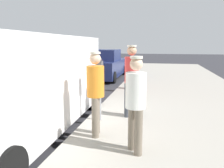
{
  "coord_description": "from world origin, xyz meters",
  "views": [
    {
      "loc": [
        2.75,
        -5.46,
        1.98
      ],
      "look_at": [
        1.65,
        -0.44,
        1.05
      ],
      "focal_mm": 35.95,
      "sensor_mm": 36.0,
      "label": 1
    }
  ],
  "objects_px": {
    "parking_meter_near": "(100,78)",
    "pedestrian_in_orange": "(96,89)",
    "pedestrian_in_red": "(131,76)",
    "parked_van": "(26,82)",
    "parked_sedan_ahead": "(105,65)",
    "fire_hydrant": "(128,79)",
    "pedestrian_in_white": "(136,99)"
  },
  "relations": [
    {
      "from": "parking_meter_near",
      "to": "parked_van",
      "type": "bearing_deg",
      "value": -155.54
    },
    {
      "from": "pedestrian_in_red",
      "to": "pedestrian_in_white",
      "type": "xyz_separation_m",
      "value": [
        0.32,
        -1.88,
        -0.11
      ]
    },
    {
      "from": "pedestrian_in_red",
      "to": "pedestrian_in_white",
      "type": "distance_m",
      "value": 1.91
    },
    {
      "from": "parking_meter_near",
      "to": "parked_sedan_ahead",
      "type": "bearing_deg",
      "value": 103.3
    },
    {
      "from": "fire_hydrant",
      "to": "pedestrian_in_red",
      "type": "bearing_deg",
      "value": -80.46
    },
    {
      "from": "parking_meter_near",
      "to": "fire_hydrant",
      "type": "height_order",
      "value": "parking_meter_near"
    },
    {
      "from": "pedestrian_in_white",
      "to": "parked_van",
      "type": "distance_m",
      "value": 2.63
    },
    {
      "from": "pedestrian_in_red",
      "to": "parked_van",
      "type": "distance_m",
      "value": 2.47
    },
    {
      "from": "pedestrian_in_red",
      "to": "fire_hydrant",
      "type": "bearing_deg",
      "value": 99.54
    },
    {
      "from": "pedestrian_in_white",
      "to": "parked_sedan_ahead",
      "type": "relative_size",
      "value": 0.37
    },
    {
      "from": "pedestrian_in_red",
      "to": "fire_hydrant",
      "type": "distance_m",
      "value": 3.66
    },
    {
      "from": "parking_meter_near",
      "to": "pedestrian_in_red",
      "type": "relative_size",
      "value": 0.85
    },
    {
      "from": "pedestrian_in_red",
      "to": "parked_sedan_ahead",
      "type": "distance_m",
      "value": 7.55
    },
    {
      "from": "fire_hydrant",
      "to": "pedestrian_in_orange",
      "type": "bearing_deg",
      "value": -89.21
    },
    {
      "from": "pedestrian_in_red",
      "to": "pedestrian_in_white",
      "type": "height_order",
      "value": "pedestrian_in_red"
    },
    {
      "from": "parking_meter_near",
      "to": "pedestrian_in_orange",
      "type": "height_order",
      "value": "pedestrian_in_orange"
    },
    {
      "from": "parked_van",
      "to": "parked_sedan_ahead",
      "type": "height_order",
      "value": "parked_van"
    },
    {
      "from": "pedestrian_in_orange",
      "to": "parked_sedan_ahead",
      "type": "height_order",
      "value": "pedestrian_in_orange"
    },
    {
      "from": "pedestrian_in_white",
      "to": "pedestrian_in_orange",
      "type": "xyz_separation_m",
      "value": [
        -0.85,
        0.55,
        0.03
      ]
    },
    {
      "from": "parking_meter_near",
      "to": "pedestrian_in_white",
      "type": "xyz_separation_m",
      "value": [
        1.02,
        -1.45,
        -0.1
      ]
    },
    {
      "from": "pedestrian_in_white",
      "to": "fire_hydrant",
      "type": "bearing_deg",
      "value": 99.55
    },
    {
      "from": "parking_meter_near",
      "to": "parked_sedan_ahead",
      "type": "xyz_separation_m",
      "value": [
        -1.78,
        7.54,
        -0.43
      ]
    },
    {
      "from": "pedestrian_in_white",
      "to": "parked_van",
      "type": "bearing_deg",
      "value": 163.07
    },
    {
      "from": "parked_sedan_ahead",
      "to": "pedestrian_in_orange",
      "type": "bearing_deg",
      "value": -76.99
    },
    {
      "from": "parked_sedan_ahead",
      "to": "parking_meter_near",
      "type": "bearing_deg",
      "value": -76.7
    },
    {
      "from": "parking_meter_near",
      "to": "pedestrian_in_red",
      "type": "distance_m",
      "value": 0.82
    },
    {
      "from": "pedestrian_in_red",
      "to": "pedestrian_in_orange",
      "type": "height_order",
      "value": "pedestrian_in_red"
    },
    {
      "from": "parked_van",
      "to": "parked_sedan_ahead",
      "type": "distance_m",
      "value": 8.24
    },
    {
      "from": "parked_sedan_ahead",
      "to": "fire_hydrant",
      "type": "relative_size",
      "value": 5.13
    },
    {
      "from": "pedestrian_in_white",
      "to": "fire_hydrant",
      "type": "distance_m",
      "value": 5.54
    },
    {
      "from": "pedestrian_in_red",
      "to": "parked_sedan_ahead",
      "type": "xyz_separation_m",
      "value": [
        -2.48,
        7.11,
        -0.44
      ]
    },
    {
      "from": "pedestrian_in_red",
      "to": "parked_van",
      "type": "height_order",
      "value": "parked_van"
    }
  ]
}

